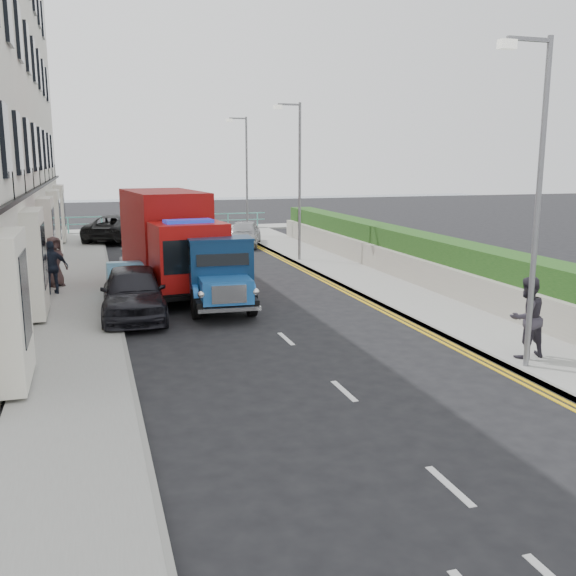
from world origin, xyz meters
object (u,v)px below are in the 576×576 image
object	(u,v)px
bedford_lorry	(220,278)
parked_car_front	(133,292)
lamp_mid	(297,173)
red_lorry	(169,239)
lamp_far	(245,169)
lamp_near	(534,188)

from	to	relation	value
bedford_lorry	parked_car_front	distance (m)	2.60
lamp_mid	red_lorry	bearing A→B (deg)	-141.53
lamp_mid	lamp_far	distance (m)	10.00
lamp_near	red_lorry	world-z (taller)	lamp_near
lamp_mid	lamp_near	bearing A→B (deg)	-90.00
red_lorry	parked_car_front	distance (m)	3.97
parked_car_front	lamp_near	bearing A→B (deg)	-41.18
lamp_near	lamp_mid	distance (m)	16.00
lamp_far	lamp_near	bearing A→B (deg)	-90.00
lamp_far	bedford_lorry	size ratio (longest dim) A/B	1.44
parked_car_front	lamp_mid	bearing A→B (deg)	50.33
lamp_near	parked_car_front	bearing A→B (deg)	135.99
lamp_mid	lamp_far	bearing A→B (deg)	90.00
lamp_near	lamp_far	world-z (taller)	same
lamp_near	red_lorry	xyz separation A→B (m)	(-6.27, 11.02, -2.14)
lamp_mid	parked_car_front	xyz separation A→B (m)	(-7.78, -8.49, -3.23)
red_lorry	lamp_far	bearing A→B (deg)	61.00
bedford_lorry	red_lorry	world-z (taller)	red_lorry
red_lorry	parked_car_front	xyz separation A→B (m)	(-1.50, -3.50, -1.09)
lamp_near	lamp_far	distance (m)	26.00
lamp_near	bedford_lorry	size ratio (longest dim) A/B	1.44
red_lorry	parked_car_front	bearing A→B (deg)	-119.54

